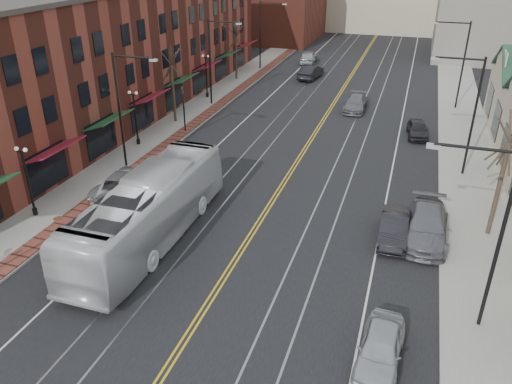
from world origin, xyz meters
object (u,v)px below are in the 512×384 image
Objects in this scene: transit_bus at (149,210)px; parked_car_d at (417,129)px; parked_car_a at (380,348)px; parked_suv at (126,182)px; parked_car_c at (426,226)px; parked_car_b at (394,228)px.

parked_car_d is at bearing -121.81° from transit_bus.
parked_car_d is (0.54, 26.23, -0.03)m from parked_car_a.
parked_suv is 0.98× the size of parked_car_c.
parked_suv is at bearing 153.79° from parked_car_a.
transit_bus is at bearing 131.76° from parked_suv.
parked_suv reaches higher than parked_car_b.
parked_car_c reaches higher than parked_car_d.
parked_suv is (-4.30, 4.50, -1.07)m from transit_bus.
parked_car_a is 1.04× the size of parked_car_d.
parked_car_c reaches higher than parked_car_a.
parked_car_b is 1.09× the size of parked_car_d.
parked_suv is at bearing 177.58° from parked_car_b.
parked_suv is 1.35× the size of parked_car_a.
parked_car_a is 0.73× the size of parked_car_c.
transit_bus is at bearing -160.85° from parked_car_c.
transit_bus is at bearing -162.92° from parked_car_b.
transit_bus is 13.75m from parked_car_a.
parked_suv is at bearing -142.41° from parked_car_d.
parked_car_c is at bearing 178.66° from parked_suv.
parked_car_c is at bearing 18.79° from parked_car_b.
parked_car_c is (1.67, 0.60, 0.11)m from parked_car_b.
parked_car_d is (0.71, 16.94, -0.04)m from parked_car_b.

